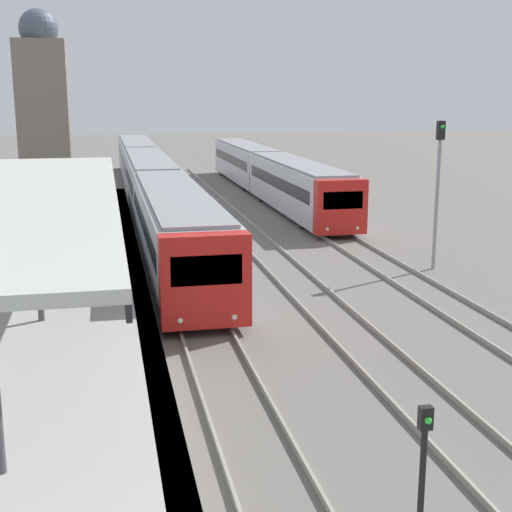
{
  "coord_description": "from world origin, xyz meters",
  "views": [
    {
      "loc": [
        -2.57,
        -4.14,
        6.6
      ],
      "look_at": [
        2.0,
        17.45,
        1.59
      ],
      "focal_mm": 50.0,
      "sensor_mm": 36.0,
      "label": 1
    }
  ],
  "objects": [
    {
      "name": "train_far",
      "position": [
        8.01,
        41.89,
        1.62
      ],
      "size": [
        2.45,
        30.56,
        2.92
      ],
      "color": "red",
      "rests_on": "ground_plane"
    },
    {
      "name": "person_on_platform",
      "position": [
        -2.82,
        15.83,
        1.94
      ],
      "size": [
        0.4,
        0.22,
        1.66
      ],
      "color": "#2D2D33",
      "rests_on": "station_platform"
    },
    {
      "name": "distant_domed_building",
      "position": [
        -7.3,
        58.18,
        6.39
      ],
      "size": [
        4.09,
        4.09,
        13.37
      ],
      "color": "slate",
      "rests_on": "ground_plane"
    },
    {
      "name": "train_near",
      "position": [
        0.0,
        38.63,
        1.67
      ],
      "size": [
        2.54,
        48.29,
        3.01
      ],
      "color": "red",
      "rests_on": "ground_plane"
    },
    {
      "name": "signal_mast_far",
      "position": [
        9.72,
        20.7,
        3.51
      ],
      "size": [
        0.28,
        0.29,
        5.65
      ],
      "color": "gray",
      "rests_on": "ground_plane"
    },
    {
      "name": "signal_post_near",
      "position": [
        1.89,
        4.84,
        1.3
      ],
      "size": [
        0.2,
        0.21,
        2.12
      ],
      "color": "black",
      "rests_on": "ground_plane"
    },
    {
      "name": "platform_canopy",
      "position": [
        -4.28,
        13.92,
        4.16
      ],
      "size": [
        4.0,
        19.09,
        3.3
      ],
      "color": "beige",
      "rests_on": "station_platform"
    }
  ]
}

